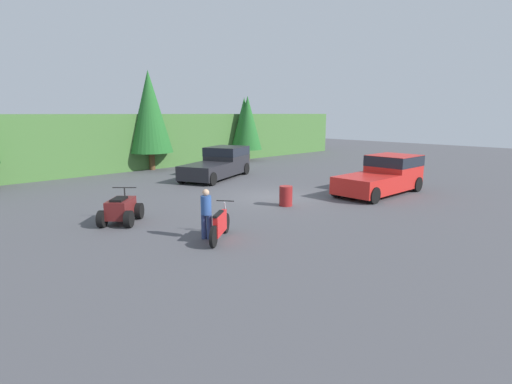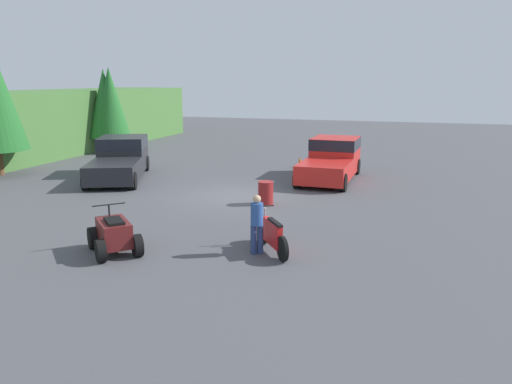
# 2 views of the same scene
# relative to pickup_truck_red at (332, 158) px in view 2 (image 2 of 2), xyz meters

# --- Properties ---
(ground_plane) EXTENTS (80.00, 80.00, 0.00)m
(ground_plane) POSITION_rel_pickup_truck_red_xyz_m (-4.94, 3.13, -0.98)
(ground_plane) COLOR #4C4C51
(tree_mid_right) EXTENTS (2.35, 2.35, 5.35)m
(tree_mid_right) POSITION_rel_pickup_truck_red_xyz_m (4.54, 15.54, 2.16)
(tree_mid_right) COLOR brown
(tree_mid_right) RESTS_ON ground_plane
(tree_right) EXTENTS (2.40, 2.40, 5.46)m
(tree_right) POSITION_rel_pickup_truck_red_xyz_m (4.57, 15.15, 2.23)
(tree_right) COLOR brown
(tree_right) RESTS_ON ground_plane
(pickup_truck_red) EXTENTS (5.28, 2.38, 1.88)m
(pickup_truck_red) POSITION_rel_pickup_truck_red_xyz_m (0.00, 0.00, 0.00)
(pickup_truck_red) COLOR red
(pickup_truck_red) RESTS_ON ground_plane
(pickup_truck_second) EXTENTS (6.03, 4.21, 1.88)m
(pickup_truck_second) POSITION_rel_pickup_truck_red_xyz_m (-2.79, 9.86, 0.00)
(pickup_truck_second) COLOR #232328
(pickup_truck_second) RESTS_ON ground_plane
(dirt_bike) EXTENTS (1.86, 1.39, 1.14)m
(dirt_bike) POSITION_rel_pickup_truck_red_xyz_m (-11.00, -0.16, -0.51)
(dirt_bike) COLOR black
(dirt_bike) RESTS_ON ground_plane
(quad_atv) EXTENTS (2.14, 2.13, 1.26)m
(quad_atv) POSITION_rel_pickup_truck_red_xyz_m (-12.35, 3.97, -0.49)
(quad_atv) COLOR black
(quad_atv) RESTS_ON ground_plane
(rider_person) EXTENTS (0.47, 0.47, 1.65)m
(rider_person) POSITION_rel_pickup_truck_red_xyz_m (-11.26, 0.20, -0.09)
(rider_person) COLOR navy
(rider_person) RESTS_ON ground_plane
(traffic_cone) EXTENTS (0.42, 0.42, 0.55)m
(traffic_cone) POSITION_rel_pickup_truck_red_xyz_m (2.68, 2.17, -0.73)
(traffic_cone) COLOR black
(traffic_cone) RESTS_ON ground_plane
(steel_barrel) EXTENTS (0.58, 0.58, 0.88)m
(steel_barrel) POSITION_rel_pickup_truck_red_xyz_m (-5.86, 1.56, -0.54)
(steel_barrel) COLOR maroon
(steel_barrel) RESTS_ON ground_plane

